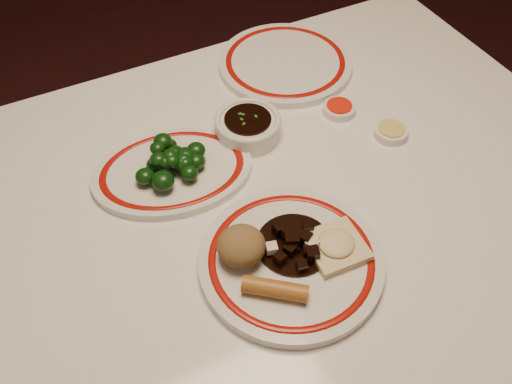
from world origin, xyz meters
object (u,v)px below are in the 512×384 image
object	(u,v)px
broccoli_pile	(173,160)
soy_bowl	(248,127)
dining_table	(278,223)
spring_roll	(275,289)
broccoli_plate	(173,171)
fried_wonton	(336,245)
main_plate	(291,261)
rice_mound	(241,246)
stirfry_heap	(295,243)

from	to	relation	value
broccoli_pile	soy_bowl	bearing A→B (deg)	12.74
dining_table	broccoli_pile	size ratio (longest dim) A/B	9.01
spring_roll	broccoli_plate	world-z (taller)	spring_roll
fried_wonton	broccoli_pile	xyz separation A→B (m)	(-0.16, 0.27, 0.01)
main_plate	broccoli_pile	distance (m)	0.27
soy_bowl	broccoli_pile	bearing A→B (deg)	-167.26
rice_mound	soy_bowl	distance (m)	0.29
dining_table	fried_wonton	xyz separation A→B (m)	(0.01, -0.16, 0.12)
rice_mound	fried_wonton	size ratio (longest dim) A/B	0.83
main_plate	stirfry_heap	distance (m)	0.03
stirfry_heap	fried_wonton	bearing A→B (deg)	-30.95
dining_table	stirfry_heap	xyz separation A→B (m)	(-0.04, -0.13, 0.12)
broccoli_plate	soy_bowl	world-z (taller)	soy_bowl
spring_roll	broccoli_pile	distance (m)	0.30
main_plate	stirfry_heap	bearing A→B (deg)	48.26
rice_mound	broccoli_pile	world-z (taller)	rice_mound
rice_mound	stirfry_heap	size ratio (longest dim) A/B	0.62
rice_mound	fried_wonton	distance (m)	0.15
stirfry_heap	soy_bowl	bearing A→B (deg)	78.47
fried_wonton	stirfry_heap	world-z (taller)	stirfry_heap
stirfry_heap	dining_table	bearing A→B (deg)	71.13
broccoli_plate	fried_wonton	bearing A→B (deg)	-59.80
dining_table	stirfry_heap	size ratio (longest dim) A/B	9.92
rice_mound	broccoli_plate	world-z (taller)	rice_mound
spring_roll	broccoli_pile	xyz separation A→B (m)	(-0.04, 0.30, 0.01)
spring_roll	dining_table	bearing A→B (deg)	7.64
rice_mound	fried_wonton	xyz separation A→B (m)	(0.14, -0.05, -0.02)
fried_wonton	broccoli_pile	bearing A→B (deg)	120.12
broccoli_plate	soy_bowl	size ratio (longest dim) A/B	2.60
main_plate	stirfry_heap	size ratio (longest dim) A/B	2.70
dining_table	broccoli_plate	world-z (taller)	broccoli_plate
fried_wonton	soy_bowl	size ratio (longest dim) A/B	0.73
spring_roll	stirfry_heap	world-z (taller)	stirfry_heap
dining_table	main_plate	xyz separation A→B (m)	(-0.06, -0.14, 0.10)
soy_bowl	main_plate	bearing A→B (deg)	-103.60
main_plate	spring_roll	world-z (taller)	spring_roll
broccoli_plate	broccoli_pile	distance (m)	0.03
spring_roll	broccoli_pile	size ratio (longest dim) A/B	0.72
stirfry_heap	broccoli_pile	xyz separation A→B (m)	(-0.10, 0.24, 0.01)
dining_table	soy_bowl	bearing A→B (deg)	84.94
broccoli_plate	broccoli_pile	xyz separation A→B (m)	(0.00, -0.00, 0.03)
fried_wonton	main_plate	bearing A→B (deg)	166.57
rice_mound	spring_roll	world-z (taller)	rice_mound
stirfry_heap	broccoli_plate	distance (m)	0.27
dining_table	broccoli_pile	xyz separation A→B (m)	(-0.15, 0.11, 0.13)
main_plate	soy_bowl	size ratio (longest dim) A/B	2.66
rice_mound	soy_bowl	bearing A→B (deg)	61.76
rice_mound	broccoli_plate	xyz separation A→B (m)	(-0.03, 0.22, -0.04)
dining_table	broccoli_pile	bearing A→B (deg)	142.23
rice_mound	main_plate	bearing A→B (deg)	-29.79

